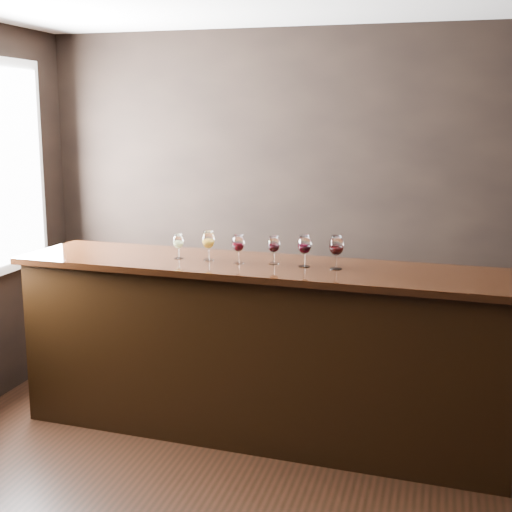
% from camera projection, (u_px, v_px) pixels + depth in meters
% --- Properties ---
extents(room_shell, '(5.02, 4.52, 2.81)m').
position_uv_depth(room_shell, '(245.00, 179.00, 3.56)').
color(room_shell, black).
rests_on(room_shell, ground).
extents(bar_counter, '(3.27, 0.94, 1.13)m').
position_uv_depth(bar_counter, '(261.00, 353.00, 4.76)').
color(bar_counter, black).
rests_on(bar_counter, ground).
extents(bar_top, '(3.39, 1.02, 0.04)m').
position_uv_depth(bar_top, '(261.00, 267.00, 4.65)').
color(bar_top, black).
rests_on(bar_top, bar_counter).
extents(back_bar_shelf, '(2.39, 0.40, 0.86)m').
position_uv_depth(back_bar_shelf, '(291.00, 332.00, 5.68)').
color(back_bar_shelf, black).
rests_on(back_bar_shelf, ground).
extents(glass_white, '(0.07, 0.07, 0.17)m').
position_uv_depth(glass_white, '(178.00, 242.00, 4.80)').
color(glass_white, white).
rests_on(glass_white, bar_top).
extents(glass_amber, '(0.09, 0.09, 0.20)m').
position_uv_depth(glass_amber, '(208.00, 240.00, 4.74)').
color(glass_amber, white).
rests_on(glass_amber, bar_top).
extents(glass_red_a, '(0.08, 0.08, 0.19)m').
position_uv_depth(glass_red_a, '(238.00, 244.00, 4.64)').
color(glass_red_a, white).
rests_on(glass_red_a, bar_top).
extents(glass_red_b, '(0.08, 0.08, 0.19)m').
position_uv_depth(glass_red_b, '(274.00, 245.00, 4.62)').
color(glass_red_b, white).
rests_on(glass_red_b, bar_top).
extents(glass_red_c, '(0.09, 0.09, 0.21)m').
position_uv_depth(glass_red_c, '(305.00, 245.00, 4.53)').
color(glass_red_c, white).
rests_on(glass_red_c, bar_top).
extents(glass_red_d, '(0.09, 0.09, 0.22)m').
position_uv_depth(glass_red_d, '(336.00, 246.00, 4.46)').
color(glass_red_d, white).
rests_on(glass_red_d, bar_top).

